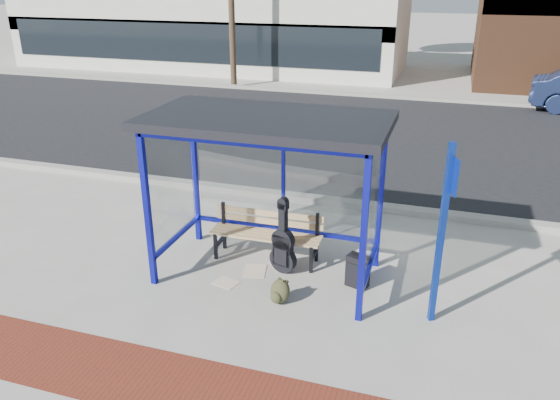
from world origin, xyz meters
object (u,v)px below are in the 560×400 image
(guitar_bag, at_px, (283,247))
(backpack, at_px, (280,292))
(suitcase, at_px, (358,271))
(bench, at_px, (267,232))

(guitar_bag, relative_size, backpack, 3.33)
(guitar_bag, height_order, suitcase, guitar_bag)
(bench, bearing_deg, guitar_bag, -43.15)
(bench, relative_size, suitcase, 3.26)
(guitar_bag, bearing_deg, backpack, -60.22)
(bench, height_order, suitcase, bench)
(bench, xyz_separation_m, backpack, (0.57, -1.14, -0.30))
(guitar_bag, relative_size, suitcase, 2.13)
(guitar_bag, height_order, backpack, guitar_bag)
(bench, relative_size, backpack, 5.08)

